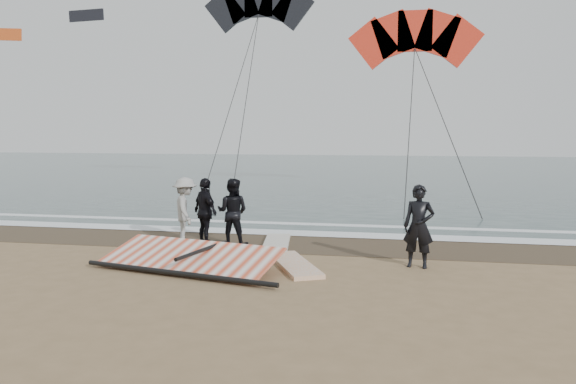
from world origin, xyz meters
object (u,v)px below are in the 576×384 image
Objects in this scene: board_white at (294,265)px; sail_rig at (189,259)px; man_main at (419,226)px; board_cream at (276,244)px.

board_white is 0.53× the size of sail_rig.
board_cream is (-3.69, 1.74, -0.90)m from man_main.
sail_rig reaches higher than board_white.
sail_rig is at bearing -126.08° from board_cream.
board_white is at bearing -76.40° from board_cream.
sail_rig reaches higher than board_cream.
man_main is at bearing -33.55° from board_cream.
board_cream is at bearing 165.12° from man_main.
board_cream is at bearing 62.27° from sail_rig.
board_white is at bearing 12.94° from sail_rig.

